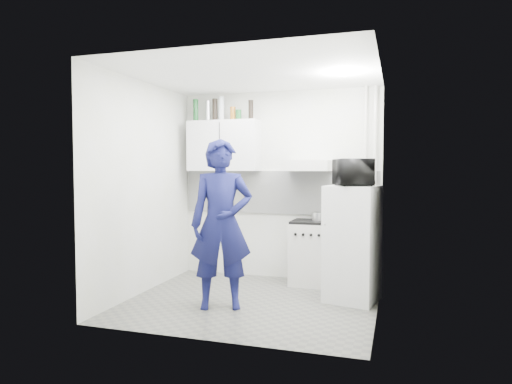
% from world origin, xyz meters
% --- Properties ---
extents(floor, '(2.80, 2.80, 0.00)m').
position_xyz_m(floor, '(0.00, 0.00, 0.00)').
color(floor, '#5A5A50').
rests_on(floor, ground).
extents(ceiling, '(2.80, 2.80, 0.00)m').
position_xyz_m(ceiling, '(0.00, 0.00, 2.60)').
color(ceiling, white).
rests_on(ceiling, wall_back).
extents(wall_back, '(2.80, 0.00, 2.80)m').
position_xyz_m(wall_back, '(0.00, 1.25, 1.30)').
color(wall_back, silver).
rests_on(wall_back, floor).
extents(wall_left, '(0.00, 2.60, 2.60)m').
position_xyz_m(wall_left, '(-1.40, 0.00, 1.30)').
color(wall_left, silver).
rests_on(wall_left, floor).
extents(wall_right, '(0.00, 2.60, 2.60)m').
position_xyz_m(wall_right, '(1.40, 0.00, 1.30)').
color(wall_right, silver).
rests_on(wall_right, floor).
extents(person, '(0.79, 0.66, 1.85)m').
position_xyz_m(person, '(-0.25, -0.30, 0.93)').
color(person, '#101342').
rests_on(person, floor).
extents(stove, '(0.51, 0.51, 0.82)m').
position_xyz_m(stove, '(0.50, 1.00, 0.41)').
color(stove, beige).
rests_on(stove, floor).
extents(fridge, '(0.66, 0.66, 1.34)m').
position_xyz_m(fridge, '(1.10, 0.39, 0.67)').
color(fridge, silver).
rests_on(fridge, floor).
extents(stove_top, '(0.49, 0.49, 0.03)m').
position_xyz_m(stove_top, '(0.50, 1.00, 0.83)').
color(stove_top, black).
rests_on(stove_top, stove).
extents(saucepan, '(0.19, 0.19, 0.11)m').
position_xyz_m(saucepan, '(0.60, 1.08, 0.90)').
color(saucepan, silver).
rests_on(saucepan, stove_top).
extents(microwave, '(0.65, 0.54, 0.31)m').
position_xyz_m(microwave, '(1.10, 0.39, 1.49)').
color(microwave, black).
rests_on(microwave, fridge).
extents(bottle_a, '(0.07, 0.07, 0.32)m').
position_xyz_m(bottle_a, '(-1.18, 1.07, 2.36)').
color(bottle_a, '#144C1E').
rests_on(bottle_a, upper_cabinet).
extents(bottle_b, '(0.08, 0.08, 0.29)m').
position_xyz_m(bottle_b, '(-0.99, 1.07, 2.34)').
color(bottle_b, silver).
rests_on(bottle_b, upper_cabinet).
extents(bottle_c, '(0.08, 0.08, 0.31)m').
position_xyz_m(bottle_c, '(-0.89, 1.07, 2.36)').
color(bottle_c, black).
rests_on(bottle_c, upper_cabinet).
extents(bottle_d, '(0.08, 0.08, 0.34)m').
position_xyz_m(bottle_d, '(-0.79, 1.07, 2.37)').
color(bottle_d, '#B2B7BC').
rests_on(bottle_d, upper_cabinet).
extents(canister_a, '(0.08, 0.08, 0.19)m').
position_xyz_m(canister_a, '(-0.62, 1.07, 2.29)').
color(canister_a, brown).
rests_on(canister_a, upper_cabinet).
extents(canister_b, '(0.08, 0.08, 0.15)m').
position_xyz_m(canister_b, '(-0.53, 1.07, 2.27)').
color(canister_b, '#144C1E').
rests_on(canister_b, upper_cabinet).
extents(bottle_e, '(0.07, 0.07, 0.27)m').
position_xyz_m(bottle_e, '(-0.36, 1.07, 2.34)').
color(bottle_e, black).
rests_on(bottle_e, upper_cabinet).
extents(upper_cabinet, '(1.00, 0.35, 0.70)m').
position_xyz_m(upper_cabinet, '(-0.75, 1.07, 1.85)').
color(upper_cabinet, silver).
rests_on(upper_cabinet, wall_back).
extents(range_hood, '(0.60, 0.50, 0.14)m').
position_xyz_m(range_hood, '(0.45, 1.00, 1.57)').
color(range_hood, beige).
rests_on(range_hood, wall_back).
extents(backsplash, '(2.74, 0.03, 0.60)m').
position_xyz_m(backsplash, '(0.00, 1.24, 1.20)').
color(backsplash, white).
rests_on(backsplash, wall_back).
extents(pipe_a, '(0.05, 0.05, 2.60)m').
position_xyz_m(pipe_a, '(1.30, 1.17, 1.30)').
color(pipe_a, beige).
rests_on(pipe_a, floor).
extents(pipe_b, '(0.04, 0.04, 2.60)m').
position_xyz_m(pipe_b, '(1.18, 1.17, 1.30)').
color(pipe_b, beige).
rests_on(pipe_b, floor).
extents(ceiling_spot_fixture, '(0.10, 0.10, 0.02)m').
position_xyz_m(ceiling_spot_fixture, '(1.00, 0.20, 2.57)').
color(ceiling_spot_fixture, white).
rests_on(ceiling_spot_fixture, ceiling).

